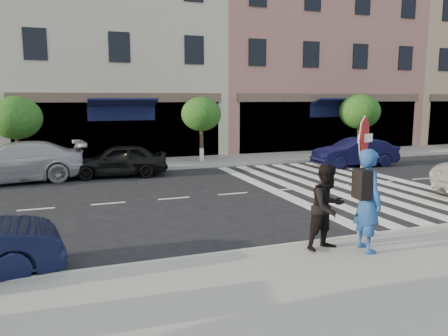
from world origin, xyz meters
TOP-DOWN VIEW (x-y plane):
  - ground at (0.00, 0.00)m, footprint 120.00×120.00m
  - sidewalk_near at (0.00, -3.75)m, footprint 60.00×4.50m
  - sidewalk_far at (0.00, 11.00)m, footprint 60.00×3.00m
  - building_centre at (-0.50, 17.00)m, footprint 11.00×9.00m
  - building_east_mid at (11.50, 17.00)m, footprint 13.00×9.00m
  - building_east_far at (24.00, 17.00)m, footprint 12.00×9.00m
  - street_tree_wb at (-5.00, 10.80)m, footprint 2.10×2.10m
  - street_tree_c at (3.00, 10.80)m, footprint 1.90×1.90m
  - street_tree_ea at (12.00, 10.80)m, footprint 2.20×2.20m
  - stop_sign at (2.72, -1.67)m, footprint 0.89×0.32m
  - photographer at (2.38, -2.33)m, footprint 0.57×0.79m
  - walker at (1.68, -2.00)m, footprint 0.96×0.82m
  - car_far_left at (-5.01, 8.67)m, footprint 5.36×2.61m
  - car_far_mid at (-1.16, 8.61)m, footprint 3.95×1.86m
  - car_far_right at (9.43, 7.60)m, footprint 4.01×1.60m

SIDE VIEW (x-z plane):
  - ground at x=0.00m, z-range 0.00..0.00m
  - sidewalk_near at x=0.00m, z-range 0.00..0.15m
  - sidewalk_far at x=0.00m, z-range 0.00..0.15m
  - car_far_right at x=9.43m, z-range 0.00..1.30m
  - car_far_mid at x=-1.16m, z-range 0.00..1.31m
  - car_far_left at x=-5.01m, z-range 0.00..1.50m
  - walker at x=1.68m, z-range 0.15..1.86m
  - photographer at x=2.38m, z-range 0.15..2.17m
  - stop_sign at x=2.72m, z-range 0.74..3.36m
  - street_tree_wb at x=-5.00m, z-range 0.78..3.84m
  - street_tree_c at x=3.00m, z-range 0.84..3.87m
  - street_tree_ea at x=12.00m, z-range 0.80..3.99m
  - building_centre at x=-0.50m, z-range 0.00..11.00m
  - building_east_far at x=24.00m, z-range 0.00..12.00m
  - building_east_mid at x=11.50m, z-range 0.00..13.00m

